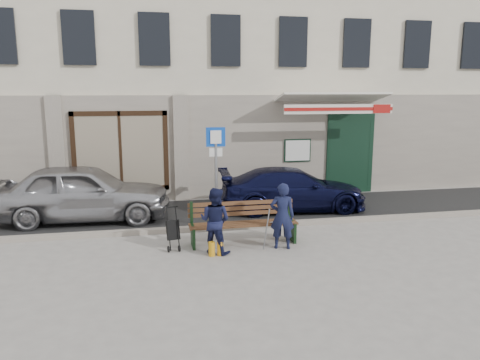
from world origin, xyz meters
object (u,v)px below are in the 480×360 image
object	(u,v)px
car_silver	(83,192)
stroller	(173,231)
parking_sign	(216,162)
car_navy	(292,189)
man	(282,216)
bench	(241,223)
woman	(215,221)

from	to	relation	value
car_silver	stroller	bearing A→B (deg)	-138.84
car_silver	parking_sign	xyz separation A→B (m)	(3.29, -1.34, 0.90)
parking_sign	car_silver	bearing A→B (deg)	159.53
car_navy	man	bearing A→B (deg)	163.21
car_navy	bench	distance (m)	3.30
parking_sign	stroller	distance (m)	2.17
car_navy	woman	xyz separation A→B (m)	(-2.65, -3.11, 0.10)
car_silver	woman	xyz separation A→B (m)	(3.00, -3.10, -0.06)
bench	stroller	distance (m)	1.51
car_silver	bench	bearing A→B (deg)	-122.86
car_navy	stroller	bearing A→B (deg)	132.25
woman	parking_sign	bearing A→B (deg)	-66.03
stroller	parking_sign	bearing A→B (deg)	39.57
bench	parking_sign	bearing A→B (deg)	106.06
parking_sign	bench	size ratio (longest dim) A/B	1.04
car_silver	parking_sign	world-z (taller)	parking_sign
parking_sign	bench	world-z (taller)	parking_sign
bench	woman	size ratio (longest dim) A/B	1.73
man	woman	size ratio (longest dim) A/B	1.03
parking_sign	bench	bearing A→B (deg)	-72.28
man	parking_sign	bearing A→B (deg)	-42.46
car_silver	woman	distance (m)	4.32
woman	car_navy	bearing A→B (deg)	-97.34
car_navy	woman	distance (m)	4.09
parking_sign	man	world-z (taller)	parking_sign
man	stroller	xyz separation A→B (m)	(-2.30, 0.38, -0.31)
car_navy	stroller	distance (m)	4.44
stroller	car_silver	bearing A→B (deg)	117.57
car_silver	car_navy	distance (m)	5.66
car_navy	parking_sign	size ratio (longest dim) A/B	1.66
car_navy	man	distance (m)	3.33
stroller	bench	bearing A→B (deg)	-7.22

